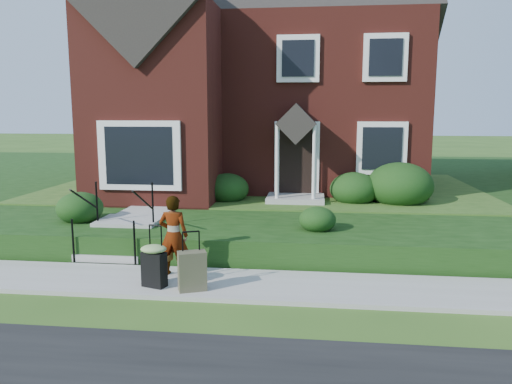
# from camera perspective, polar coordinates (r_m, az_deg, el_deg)

# --- Properties ---
(ground) EXTENTS (120.00, 120.00, 0.00)m
(ground) POSITION_cam_1_polar(r_m,az_deg,el_deg) (9.22, -4.43, -10.67)
(ground) COLOR #2D5119
(ground) RESTS_ON ground
(sidewalk) EXTENTS (60.00, 1.60, 0.08)m
(sidewalk) POSITION_cam_1_polar(r_m,az_deg,el_deg) (9.21, -4.44, -10.44)
(sidewalk) COLOR #9E9B93
(sidewalk) RESTS_ON ground
(terrace) EXTENTS (44.00, 20.00, 0.60)m
(terrace) POSITION_cam_1_polar(r_m,az_deg,el_deg) (19.75, 13.29, 0.69)
(terrace) COLOR #14330E
(terrace) RESTS_ON ground
(walkway) EXTENTS (1.20, 6.00, 0.06)m
(walkway) POSITION_cam_1_polar(r_m,az_deg,el_deg) (14.37, -10.44, -0.99)
(walkway) COLOR #9E9B93
(walkway) RESTS_ON terrace
(main_house) EXTENTS (10.40, 10.20, 9.40)m
(main_house) POSITION_cam_1_polar(r_m,az_deg,el_deg) (18.34, 0.68, 15.85)
(main_house) COLOR maroon
(main_house) RESTS_ON terrace
(front_steps) EXTENTS (1.40, 2.02, 1.50)m
(front_steps) POSITION_cam_1_polar(r_m,az_deg,el_deg) (11.48, -15.03, -4.50)
(front_steps) COLOR #9E9B93
(front_steps) RESTS_ON ground
(foundation_shrubs) EXTENTS (9.74, 4.78, 1.28)m
(foundation_shrubs) POSITION_cam_1_polar(r_m,az_deg,el_deg) (13.78, 5.33, 0.75)
(foundation_shrubs) COLOR #11330F
(foundation_shrubs) RESTS_ON terrace
(woman) EXTENTS (0.56, 0.38, 1.52)m
(woman) POSITION_cam_1_polar(r_m,az_deg,el_deg) (9.49, -9.41, -4.91)
(woman) COLOR #999999
(woman) RESTS_ON sidewalk
(suitcase_black) EXTENTS (0.55, 0.50, 1.10)m
(suitcase_black) POSITION_cam_1_polar(r_m,az_deg,el_deg) (9.00, -11.58, -7.96)
(suitcase_black) COLOR black
(suitcase_black) RESTS_ON sidewalk
(suitcase_olive) EXTENTS (0.54, 0.42, 1.03)m
(suitcase_olive) POSITION_cam_1_polar(r_m,az_deg,el_deg) (8.73, -7.31, -8.92)
(suitcase_olive) COLOR brown
(suitcase_olive) RESTS_ON sidewalk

